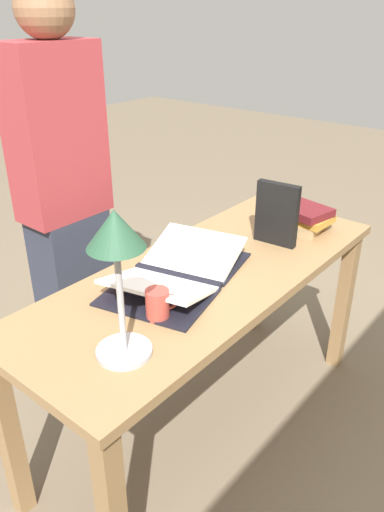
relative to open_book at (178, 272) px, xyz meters
name	(u,v)px	position (x,y,z in m)	size (l,w,h in m)	color
ground_plane	(205,421)	(-0.11, 0.05, -0.77)	(12.00, 12.00, 0.00)	#70604C
reading_desk	(207,295)	(-0.11, 0.05, -0.13)	(1.56, 0.60, 0.74)	#937047
open_book	(178,272)	(0.00, 0.00, 0.00)	(0.64, 0.47, 0.08)	black
book_stack_tall	(296,215)	(-0.67, 0.10, 0.03)	(0.22, 0.31, 0.10)	tan
book_standing_upright	(277,214)	(-0.47, 0.11, 0.10)	(0.05, 0.18, 0.25)	black
reading_lamp	(117,251)	(0.42, 0.17, 0.29)	(0.16, 0.16, 0.43)	#ADADB2
coffee_mug	(158,304)	(0.23, 0.12, 0.02)	(0.10, 0.07, 0.10)	#B74238
person_reader	(65,206)	(-0.02, -0.64, 0.09)	(0.36, 0.23, 1.70)	#2D3342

